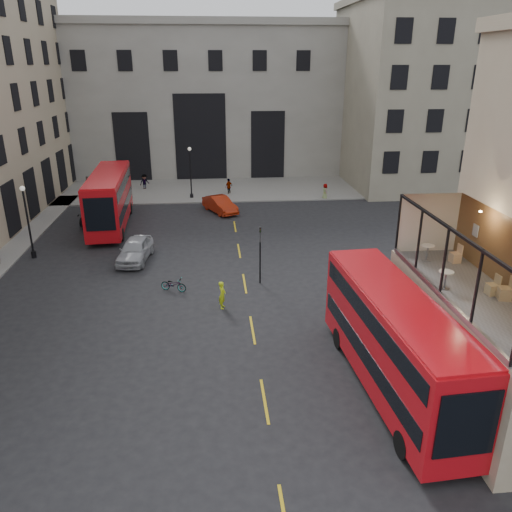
{
  "coord_description": "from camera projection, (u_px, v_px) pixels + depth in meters",
  "views": [
    {
      "loc": [
        -3.95,
        -17.24,
        13.29
      ],
      "look_at": [
        -1.53,
        9.13,
        3.0
      ],
      "focal_mm": 35.0,
      "sensor_mm": 36.0,
      "label": 1
    }
  ],
  "objects": [
    {
      "name": "cafe_chair_b",
      "position": [
        505.0,
        293.0,
        19.52
      ],
      "size": [
        0.56,
        0.56,
        0.94
      ],
      "color": "tan",
      "rests_on": "cafe_floor"
    },
    {
      "name": "cafe_table_mid",
      "position": [
        446.0,
        277.0,
        20.4
      ],
      "size": [
        0.6,
        0.6,
        0.75
      ],
      "color": "silver",
      "rests_on": "cafe_floor"
    },
    {
      "name": "car_a",
      "position": [
        135.0,
        250.0,
        35.6
      ],
      "size": [
        2.48,
        4.96,
        1.62
      ],
      "primitive_type": "imported",
      "rotation": [
        0.0,
        0.0,
        -0.12
      ],
      "color": "#9D9FA5",
      "rests_on": "ground"
    },
    {
      "name": "street_lamp_a",
      "position": [
        29.0,
        226.0,
        35.55
      ],
      "size": [
        0.36,
        0.36,
        5.33
      ],
      "color": "black",
      "rests_on": "ground"
    },
    {
      "name": "car_b",
      "position": [
        220.0,
        205.0,
        47.15
      ],
      "size": [
        3.49,
        4.85,
        1.52
      ],
      "primitive_type": "imported",
      "rotation": [
        0.0,
        0.0,
        0.46
      ],
      "color": "#951E09",
      "rests_on": "ground"
    },
    {
      "name": "pedestrian_c",
      "position": [
        229.0,
        187.0,
        53.53
      ],
      "size": [
        1.02,
        1.01,
        1.73
      ],
      "primitive_type": "imported",
      "rotation": [
        0.0,
        0.0,
        3.91
      ],
      "color": "gray",
      "rests_on": "ground"
    },
    {
      "name": "cyclist",
      "position": [
        222.0,
        295.0,
        28.66
      ],
      "size": [
        0.51,
        0.67,
        1.65
      ],
      "primitive_type": "imported",
      "rotation": [
        0.0,
        0.0,
        1.37
      ],
      "color": "#BEDC17",
      "rests_on": "ground"
    },
    {
      "name": "bicycle",
      "position": [
        173.0,
        284.0,
        30.93
      ],
      "size": [
        1.78,
        1.16,
        0.88
      ],
      "primitive_type": "imported",
      "rotation": [
        0.0,
        0.0,
        1.2
      ],
      "color": "gray",
      "rests_on": "ground"
    },
    {
      "name": "bus_far",
      "position": [
        109.0,
        197.0,
        42.46
      ],
      "size": [
        3.33,
        11.81,
        4.66
      ],
      "color": "#B70C12",
      "rests_on": "ground"
    },
    {
      "name": "street_lamp_b",
      "position": [
        191.0,
        176.0,
        51.33
      ],
      "size": [
        0.36,
        0.36,
        5.33
      ],
      "color": "black",
      "rests_on": "ground"
    },
    {
      "name": "bus_near",
      "position": [
        394.0,
        338.0,
        20.9
      ],
      "size": [
        3.23,
        11.3,
        4.46
      ],
      "color": "red",
      "rests_on": "ground"
    },
    {
      "name": "car_c",
      "position": [
        96.0,
        214.0,
        44.28
      ],
      "size": [
        2.25,
        5.04,
        1.44
      ],
      "primitive_type": "imported",
      "rotation": [
        0.0,
        0.0,
        3.09
      ],
      "color": "black",
      "rests_on": "ground"
    },
    {
      "name": "traffic_light_near",
      "position": [
        260.0,
        248.0,
        31.33
      ],
      "size": [
        0.16,
        0.2,
        3.8
      ],
      "color": "black",
      "rests_on": "ground"
    },
    {
      "name": "cafe_floor",
      "position": [
        475.0,
        295.0,
        20.06
      ],
      "size": [
        3.0,
        10.0,
        0.1
      ],
      "primitive_type": "cube",
      "color": "slate",
      "rests_on": "host_frontage"
    },
    {
      "name": "pedestrian_b",
      "position": [
        145.0,
        182.0,
        55.4
      ],
      "size": [
        1.31,
        1.2,
        1.77
      ],
      "primitive_type": "imported",
      "rotation": [
        0.0,
        0.0,
        0.62
      ],
      "color": "gray",
      "rests_on": "ground"
    },
    {
      "name": "building_right",
      "position": [
        421.0,
        90.0,
        56.19
      ],
      "size": [
        16.6,
        18.6,
        20.0
      ],
      "color": "gray",
      "rests_on": "ground"
    },
    {
      "name": "cafe_chair_d",
      "position": [
        455.0,
        257.0,
        23.16
      ],
      "size": [
        0.47,
        0.47,
        0.86
      ],
      "color": "#D9AB7D",
      "rests_on": "cafe_floor"
    },
    {
      "name": "gateway",
      "position": [
        200.0,
        96.0,
        61.87
      ],
      "size": [
        35.0,
        10.6,
        18.0
      ],
      "color": "#9A9890",
      "rests_on": "ground"
    },
    {
      "name": "pedestrian_d",
      "position": [
        325.0,
        191.0,
        51.71
      ],
      "size": [
        0.68,
        0.89,
        1.63
      ],
      "primitive_type": "imported",
      "rotation": [
        0.0,
        0.0,
        1.79
      ],
      "color": "gray",
      "rests_on": "ground"
    },
    {
      "name": "traffic_light_far",
      "position": [
        88.0,
        192.0,
        44.99
      ],
      "size": [
        0.16,
        0.2,
        3.8
      ],
      "color": "black",
      "rests_on": "ground"
    },
    {
      "name": "ground",
      "position": [
        311.0,
        398.0,
        21.15
      ],
      "size": [
        140.0,
        140.0,
        0.0
      ],
      "primitive_type": "plane",
      "color": "black",
      "rests_on": "ground"
    },
    {
      "name": "host_frontage",
      "position": [
        466.0,
        345.0,
        20.89
      ],
      "size": [
        3.0,
        11.0,
        4.5
      ],
      "primitive_type": "cube",
      "color": "tan",
      "rests_on": "ground"
    },
    {
      "name": "pedestrian_a",
      "position": [
        99.0,
        204.0,
        46.66
      ],
      "size": [
        1.01,
        0.86,
        1.79
      ],
      "primitive_type": "imported",
      "rotation": [
        0.0,
        0.0,
        0.24
      ],
      "color": "gray",
      "rests_on": "ground"
    },
    {
      "name": "cafe_chair_c",
      "position": [
        492.0,
        289.0,
        19.94
      ],
      "size": [
        0.44,
        0.44,
        0.84
      ],
      "color": "tan",
      "rests_on": "cafe_floor"
    },
    {
      "name": "pavement_far",
      "position": [
        193.0,
        189.0,
        55.89
      ],
      "size": [
        40.0,
        12.0,
        0.12
      ],
      "primitive_type": "cube",
      "color": "slate",
      "rests_on": "ground"
    },
    {
      "name": "cafe_table_far",
      "position": [
        428.0,
        250.0,
        23.3
      ],
      "size": [
        0.6,
        0.6,
        0.76
      ],
      "color": "silver",
      "rests_on": "cafe_floor"
    }
  ]
}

